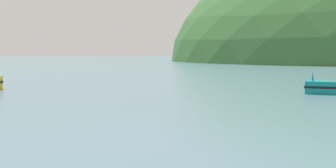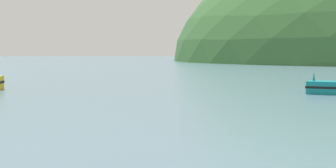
# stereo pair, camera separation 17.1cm
# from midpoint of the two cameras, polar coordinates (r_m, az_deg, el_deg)

# --- Properties ---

